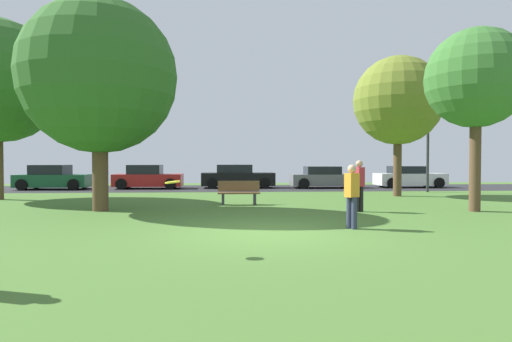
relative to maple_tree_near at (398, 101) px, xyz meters
name	(u,v)px	position (x,y,z in m)	size (l,w,h in m)	color
ground_plane	(262,233)	(-7.22, -9.78, -4.50)	(44.00, 44.00, 0.00)	#47702D
road_strip	(241,188)	(-7.22, 6.22, -4.49)	(44.00, 6.40, 0.01)	#28282B
maple_tree_near	(398,101)	(0.00, 0.00, 0.00)	(4.16, 4.16, 6.60)	brown
oak_tree_center	(99,77)	(-12.28, -5.08, -0.02)	(5.13, 5.13, 7.05)	brown
oak_tree_right	(476,79)	(0.15, -6.06, -0.13)	(3.27, 3.27, 6.03)	brown
person_thrower	(352,194)	(-4.97, -9.31, -3.63)	(0.39, 0.36, 1.58)	#2D334C
person_bystander	(359,183)	(-3.71, -5.90, -3.56)	(0.30, 0.37, 1.69)	black
frisbee_disc	(173,182)	(-9.01, -11.86, -3.20)	(0.34, 0.34, 0.05)	yellow
parked_car_green	(53,178)	(-18.20, 5.92, -3.84)	(4.05, 2.05, 1.43)	#195633
parked_car_red	(148,178)	(-12.81, 6.24, -3.85)	(4.00, 1.95, 1.43)	#B21E1E
parked_car_black	(237,177)	(-7.43, 6.56, -3.83)	(4.45, 1.93, 1.43)	black
parked_car_grey	(325,178)	(-2.04, 6.21, -3.88)	(4.30, 2.07, 1.32)	slate
parked_car_white	(409,177)	(3.35, 6.31, -3.87)	(4.18, 1.93, 1.34)	white
park_bench	(239,193)	(-7.60, -3.40, -4.03)	(1.60, 0.45, 0.90)	brown
street_lamp_post	(428,150)	(2.65, 2.42, -2.25)	(0.14, 0.14, 4.50)	#2D2D33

